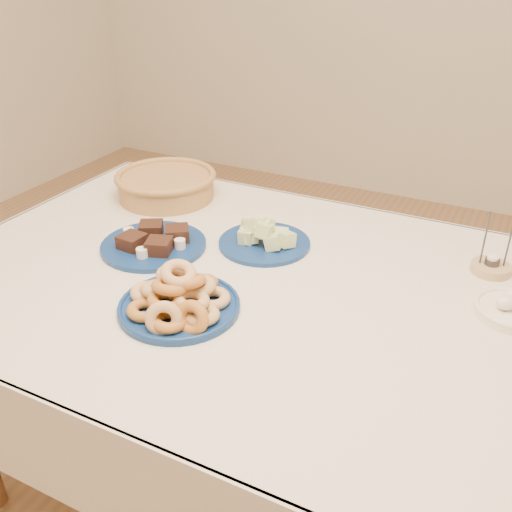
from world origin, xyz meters
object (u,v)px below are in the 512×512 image
at_px(melon_plate, 262,237).
at_px(egg_bowl, 512,309).
at_px(dining_table, 265,318).
at_px(donut_platter, 179,299).
at_px(wicker_basket, 166,184).
at_px(candle_holder, 491,267).
at_px(brownie_plate, 154,243).

distance_m(melon_plate, egg_bowl, 0.65).
height_order(dining_table, egg_bowl, egg_bowl).
bearing_deg(donut_platter, wicker_basket, 126.95).
relative_size(dining_table, candle_holder, 10.48).
relative_size(dining_table, melon_plate, 5.35).
relative_size(brownie_plate, egg_bowl, 1.62).
bearing_deg(brownie_plate, donut_platter, -44.34).
height_order(dining_table, wicker_basket, wicker_basket).
bearing_deg(candle_holder, dining_table, -147.97).
distance_m(dining_table, melon_plate, 0.24).
bearing_deg(dining_table, wicker_basket, 147.22).
bearing_deg(candle_holder, melon_plate, -167.25).
bearing_deg(donut_platter, melon_plate, 85.87).
bearing_deg(egg_bowl, candle_holder, 110.10).
bearing_deg(brownie_plate, dining_table, -4.63).
height_order(dining_table, brownie_plate, brownie_plate).
bearing_deg(dining_table, candle_holder, 32.03).
bearing_deg(egg_bowl, melon_plate, 175.51).
xyz_separation_m(melon_plate, egg_bowl, (0.64, -0.05, -0.01)).
bearing_deg(wicker_basket, dining_table, -32.78).
xyz_separation_m(melon_plate, brownie_plate, (-0.26, -0.14, -0.01)).
xyz_separation_m(donut_platter, wicker_basket, (-0.40, 0.53, 0.01)).
xyz_separation_m(donut_platter, melon_plate, (0.03, 0.37, -0.01)).
bearing_deg(melon_plate, candle_holder, 12.75).
xyz_separation_m(dining_table, wicker_basket, (-0.52, 0.34, 0.15)).
relative_size(brownie_plate, wicker_basket, 0.84).
distance_m(wicker_basket, egg_bowl, 1.09).
height_order(donut_platter, melon_plate, donut_platter).
distance_m(brownie_plate, wicker_basket, 0.35).
height_order(candle_holder, egg_bowl, candle_holder).
distance_m(donut_platter, egg_bowl, 0.74).
relative_size(dining_table, egg_bowl, 7.93).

